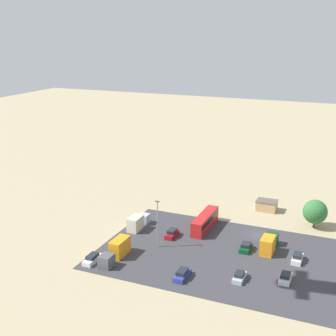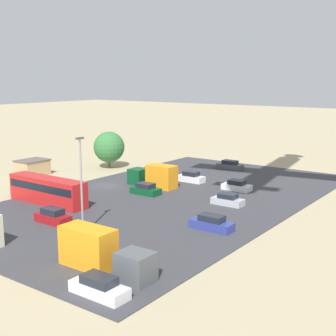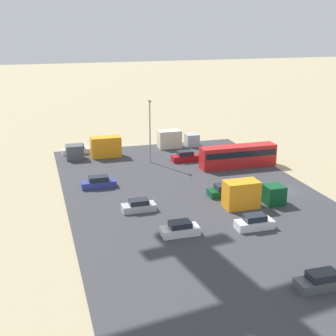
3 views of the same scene
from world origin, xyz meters
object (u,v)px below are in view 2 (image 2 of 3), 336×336
bus (47,190)px  parked_truck_1 (155,177)px  shed_building (32,167)px  parked_car_6 (53,217)px  parked_car_3 (237,186)px  parked_car_0 (99,287)px  parked_truck_2 (101,252)px  parked_car_4 (191,177)px  parked_car_7 (146,189)px  parked_car_5 (228,200)px  parked_car_1 (212,223)px  parked_car_2 (230,165)px

bus → parked_truck_1: (-15.16, 5.26, -0.27)m
shed_building → bus: bearing=57.6°
bus → parked_truck_1: 16.05m
parked_car_6 → parked_truck_1: 20.24m
parked_car_3 → parked_car_6: size_ratio=0.94×
parked_car_0 → parked_truck_2: parked_truck_2 is taller
shed_building → parked_car_4: (-10.82, 23.83, -0.54)m
bus → parked_car_7: 13.03m
parked_car_4 → parked_car_5: parked_car_4 is taller
shed_building → parked_car_0: (24.79, 39.34, -0.57)m
parked_car_7 → parked_car_3: bearing=136.1°
parked_truck_1 → parked_car_4: bearing=-21.8°
parked_car_3 → shed_building: bearing=-72.7°
bus → parked_car_1: size_ratio=2.58×
parked_car_4 → shed_building: bearing=114.4°
parked_car_3 → bus: bearing=-38.0°
parked_car_0 → parked_car_2: 50.46m
bus → parked_car_3: bearing=142.0°
parked_car_0 → parked_car_4: 38.84m
parked_car_0 → parked_car_1: size_ratio=1.00×
parked_car_0 → parked_car_2: (-47.99, -15.60, 0.01)m
parked_car_4 → parked_car_7: (10.11, -0.72, -0.02)m
parked_car_2 → parked_truck_2: parked_truck_2 is taller
shed_building → parked_truck_2: parked_truck_2 is taller
parked_car_4 → parked_car_6: (26.10, -0.78, 0.03)m
parked_truck_1 → parked_car_2: bearing=-7.1°
parked_car_4 → parked_car_6: 26.11m
parked_car_7 → parked_truck_1: bearing=-158.4°
parked_truck_2 → parked_truck_1: bearing=-150.7°
shed_building → bus: bus is taller
shed_building → parked_car_1: 38.78m
parked_car_1 → parked_car_3: 18.06m
parked_car_7 → parked_car_6: bearing=-0.2°
parked_car_0 → parked_car_5: 27.66m
parked_car_3 → parked_truck_1: parked_truck_1 is taller
parked_car_6 → parked_car_7: bearing=179.8°
parked_car_5 → parked_car_3: bearing=20.0°
shed_building → parked_car_1: bearing=79.6°
shed_building → parked_car_5: size_ratio=1.23×
parked_car_6 → parked_car_7: (-15.99, 0.06, -0.06)m
shed_building → parked_car_2: size_ratio=1.09×
parked_car_1 → parked_truck_1: size_ratio=0.61×
parked_car_1 → parked_truck_2: size_ratio=0.52×
parked_car_7 → parked_truck_1: size_ratio=0.54×
parked_truck_2 → parked_car_5: bearing=-176.5°
shed_building → bus: size_ratio=0.41×
parked_car_5 → parked_car_0: bearing=-170.5°
parked_car_5 → parked_car_6: bearing=146.6°
parked_car_4 → parked_truck_1: parked_truck_1 is taller
parked_car_5 → parked_car_7: (1.78, -11.66, 0.04)m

